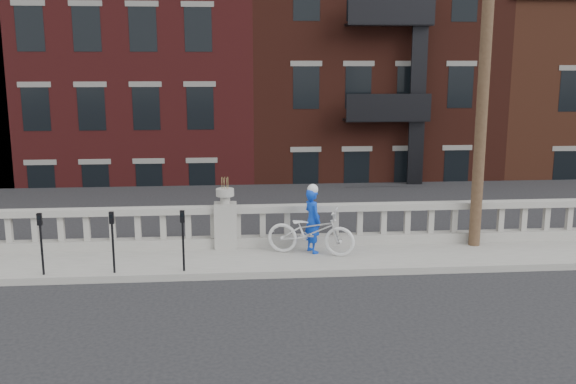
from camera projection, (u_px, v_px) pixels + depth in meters
name	position (u px, v px, depth m)	size (l,w,h in m)	color
ground	(224.00, 313.00, 12.08)	(120.00, 120.00, 0.00)	black
sidewalk	(226.00, 261.00, 14.99)	(32.00, 2.20, 0.15)	gray
balustrade	(226.00, 228.00, 15.81)	(28.00, 0.34, 1.03)	gray
planter_pedestal	(226.00, 220.00, 15.77)	(0.55, 0.55, 1.76)	gray
lower_level	(239.00, 101.00, 34.11)	(80.00, 44.00, 20.80)	#605E59
utility_pole	(486.00, 37.00, 15.07)	(1.60, 0.28, 10.00)	#422D1E
parking_meter_a	(41.00, 237.00, 13.65)	(0.10, 0.09, 1.36)	black
parking_meter_b	(112.00, 235.00, 13.78)	(0.10, 0.09, 1.36)	black
parking_meter_c	(183.00, 234.00, 13.90)	(0.10, 0.09, 1.36)	black
bicycle	(311.00, 232.00, 15.20)	(0.73, 2.10, 1.10)	silver
cyclist	(312.00, 221.00, 15.32)	(0.57, 0.37, 1.56)	#0C39C2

